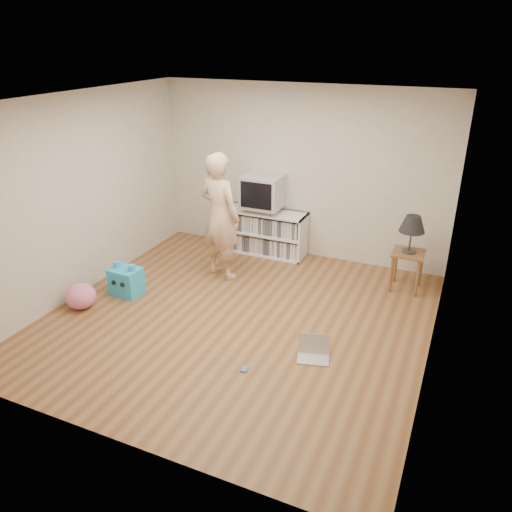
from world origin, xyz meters
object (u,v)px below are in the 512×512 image
object	(u,v)px
dvd_deck	(263,209)
side_table	(407,261)
media_unit	(263,231)
table_lamp	(412,225)
laptop	(314,351)
person	(220,216)
plush_blue	(126,281)
crt_tv	(263,191)
plush_pink	(81,296)

from	to	relation	value
dvd_deck	side_table	xyz separation A→B (m)	(2.29, -0.37, -0.32)
media_unit	table_lamp	size ratio (longest dim) A/B	2.72
media_unit	laptop	bearing A→B (deg)	-55.93
dvd_deck	person	xyz separation A→B (m)	(-0.21, -1.01, 0.17)
media_unit	plush_blue	world-z (taller)	media_unit
dvd_deck	laptop	world-z (taller)	dvd_deck
table_lamp	media_unit	bearing A→B (deg)	170.44
person	crt_tv	bearing A→B (deg)	-86.74
dvd_deck	person	size ratio (longest dim) A/B	0.25
media_unit	plush_pink	bearing A→B (deg)	-118.77
media_unit	side_table	xyz separation A→B (m)	(2.29, -0.39, 0.07)
plush_pink	crt_tv	bearing A→B (deg)	61.06
side_table	person	size ratio (longest dim) A/B	0.30
side_table	plush_blue	bearing A→B (deg)	-153.86
dvd_deck	laptop	size ratio (longest dim) A/B	1.13
laptop	plush_blue	xyz separation A→B (m)	(-2.75, 0.35, 0.13)
media_unit	side_table	distance (m)	2.32
crt_tv	person	bearing A→B (deg)	-102.06
plush_blue	plush_pink	distance (m)	0.62
side_table	plush_blue	size ratio (longest dim) A/B	1.21
laptop	plush_blue	world-z (taller)	plush_blue
media_unit	person	size ratio (longest dim) A/B	0.77
dvd_deck	laptop	distance (m)	2.98
plush_pink	table_lamp	bearing A→B (deg)	30.75
dvd_deck	crt_tv	size ratio (longest dim) A/B	0.75
media_unit	dvd_deck	bearing A→B (deg)	-90.00
side_table	table_lamp	xyz separation A→B (m)	(0.00, 0.00, 0.53)
media_unit	plush_blue	xyz separation A→B (m)	(-1.12, -2.06, -0.16)
media_unit	laptop	xyz separation A→B (m)	(1.63, -2.41, -0.29)
dvd_deck	crt_tv	xyz separation A→B (m)	(0.00, -0.00, 0.29)
dvd_deck	side_table	distance (m)	2.34
table_lamp	person	xyz separation A→B (m)	(-2.50, -0.64, -0.04)
dvd_deck	table_lamp	size ratio (longest dim) A/B	0.87
media_unit	plush_pink	size ratio (longest dim) A/B	3.63
table_lamp	laptop	size ratio (longest dim) A/B	1.29
side_table	person	world-z (taller)	person
plush_pink	person	bearing A→B (deg)	52.39
dvd_deck	person	bearing A→B (deg)	-102.02
media_unit	laptop	distance (m)	2.93
plush_blue	plush_pink	bearing A→B (deg)	-117.54
table_lamp	person	world-z (taller)	person
table_lamp	dvd_deck	bearing A→B (deg)	170.82
media_unit	dvd_deck	xyz separation A→B (m)	(0.00, -0.02, 0.39)
plush_blue	person	bearing A→B (deg)	50.81
media_unit	side_table	world-z (taller)	media_unit
dvd_deck	plush_pink	xyz separation A→B (m)	(-1.42, -2.58, -0.57)
media_unit	laptop	world-z (taller)	media_unit
crt_tv	table_lamp	size ratio (longest dim) A/B	1.17
side_table	table_lamp	distance (m)	0.53
dvd_deck	crt_tv	world-z (taller)	crt_tv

